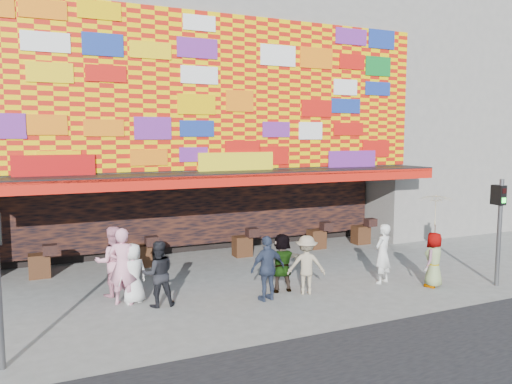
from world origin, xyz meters
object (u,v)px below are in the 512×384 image
Objects in this scene: ped_b at (123,266)px; ped_g at (434,260)px; ped_c at (158,274)px; ped_a at (133,273)px; ped_e at (268,268)px; signal_right at (500,220)px; ped_h at (383,254)px; ped_d at (306,265)px; ped_i at (112,261)px; parasol at (436,210)px; ped_f at (282,262)px.

ped_g is (8.12, -2.02, -0.20)m from ped_b.
ped_c is at bearing 174.05° from ped_b.
ped_g is (7.87, -2.02, 0.01)m from ped_a.
ped_b reaches higher than ped_e.
signal_right is 1.98× the size of ped_a.
ped_d is at bearing -21.99° from ped_h.
ped_i reaches higher than ped_d.
ped_b reaches higher than ped_i.
parasol reaches higher than ped_d.
ped_d reaches higher than ped_a.
ped_h is (6.79, -1.15, 0.09)m from ped_a.
parasol is at bearing 158.89° from ped_i.
ped_i reaches higher than ped_f.
ped_h is at bearing 141.36° from parasol.
parasol is (4.04, -1.35, 1.35)m from ped_f.
parasol reaches higher than ped_c.
signal_right is 1.90× the size of ped_f.
ped_c is 1.58m from ped_i.
ped_h is at bearing 176.06° from ped_f.
ped_a is 8.24m from parasol.
signal_right is 9.37m from ped_c.
ped_c is 1.03× the size of ped_f.
ped_h is at bearing 151.50° from signal_right.
ped_f is (-5.74, 2.00, -1.07)m from signal_right.
ped_a is at bearing 11.07° from ped_d.
signal_right is 10.00m from ped_a.
ped_b is 8.37m from ped_g.
ped_e reaches higher than ped_c.
ped_a is 3.38m from ped_e.
ped_g is at bearing 162.27° from ped_e.
ped_i is at bearing -52.29° from ped_c.
ped_g is (-1.70, 0.65, -1.10)m from signal_right.
ped_b reaches higher than ped_c.
ped_i reaches higher than ped_g.
ped_a is 0.90m from ped_i.
signal_right is 5.58m from ped_d.
ped_i is at bearing -82.68° from ped_a.
ped_b is 8.45m from parasol.
ped_e is 0.91× the size of parasol.
ped_e is at bearing 141.35° from ped_a.
ped_i is (-4.21, 1.47, 0.13)m from ped_f.
ped_d is 0.94× the size of ped_e.
ped_d is (4.33, -1.12, 0.02)m from ped_a.
ped_d is at bearing 163.57° from signal_right.
ped_f is 3.00m from ped_h.
ped_h reaches higher than ped_c.
ped_i reaches higher than ped_e.
ped_e is 0.98× the size of ped_h.
parasol is at bearing 162.27° from ped_e.
ped_d is at bearing 147.38° from ped_a.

